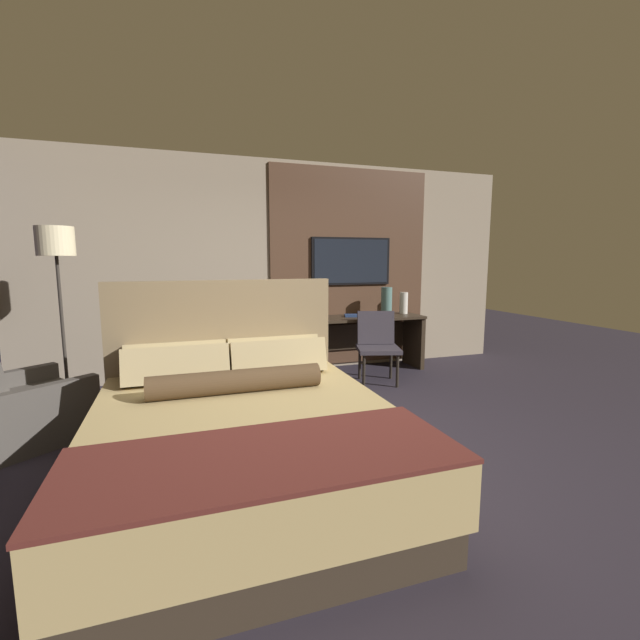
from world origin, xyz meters
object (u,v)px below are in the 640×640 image
(desk, at_px, (357,333))
(vase_short, at_px, (404,303))
(tv, at_px, (351,261))
(bed, at_px, (243,434))
(floor_lamp, at_px, (57,257))
(book, at_px, (353,315))
(vase_tall, at_px, (386,301))
(armchair_by_window, at_px, (26,411))
(desk_chair, at_px, (377,341))

(desk, xyz_separation_m, vase_short, (0.74, 0.05, 0.39))
(desk, relative_size, tv, 1.54)
(bed, height_order, tv, tv)
(floor_lamp, xyz_separation_m, book, (3.34, 0.52, -0.78))
(vase_tall, relative_size, book, 1.53)
(book, bearing_deg, vase_short, 4.83)
(tv, xyz_separation_m, armchair_by_window, (-3.57, -1.47, -1.24))
(vase_short, bearing_deg, bed, -136.11)
(vase_tall, bearing_deg, tv, 143.41)
(desk, distance_m, desk_chair, 0.58)
(vase_short, bearing_deg, book, -175.17)
(tv, bearing_deg, vase_tall, -36.59)
(bed, height_order, desk, bed)
(armchair_by_window, height_order, vase_short, vase_short)
(armchair_by_window, bearing_deg, bed, -165.84)
(bed, bearing_deg, tv, 54.84)
(armchair_by_window, bearing_deg, vase_short, -110.65)
(bed, height_order, vase_tall, bed)
(book, bearing_deg, desk_chair, -80.78)
(desk_chair, bearing_deg, armchair_by_window, -153.11)
(floor_lamp, xyz_separation_m, vase_tall, (3.81, 0.47, -0.60))
(floor_lamp, relative_size, vase_short, 6.02)
(bed, xyz_separation_m, armchair_by_window, (-1.62, 1.29, -0.09))
(desk, relative_size, vase_short, 5.86)
(desk, xyz_separation_m, desk_chair, (0.02, -0.58, 0.00))
(desk_chair, relative_size, book, 3.43)
(vase_short, height_order, book, vase_short)
(armchair_by_window, relative_size, book, 4.39)
(bed, relative_size, desk, 1.27)
(book, bearing_deg, vase_tall, -5.98)
(armchair_by_window, bearing_deg, desk_chair, -116.89)
(desk_chair, height_order, book, desk_chair)
(bed, bearing_deg, vase_tall, 46.36)
(desk_chair, distance_m, armchair_by_window, 3.66)
(floor_lamp, distance_m, vase_tall, 3.89)
(book, bearing_deg, armchair_by_window, -160.71)
(bed, distance_m, desk, 3.20)
(bed, height_order, vase_short, bed)
(armchair_by_window, xyz_separation_m, vase_short, (4.31, 1.29, 0.65))
(bed, relative_size, floor_lamp, 1.24)
(vase_short, bearing_deg, vase_tall, -160.48)
(tv, height_order, floor_lamp, floor_lamp)
(tv, bearing_deg, desk, -90.00)
(tv, relative_size, armchair_by_window, 1.04)
(desk, bearing_deg, floor_lamp, -171.07)
(bed, bearing_deg, desk, 52.43)
(bed, distance_m, tv, 3.57)
(desk, relative_size, desk_chair, 2.04)
(tv, distance_m, floor_lamp, 3.50)
(desk, bearing_deg, vase_tall, -9.31)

